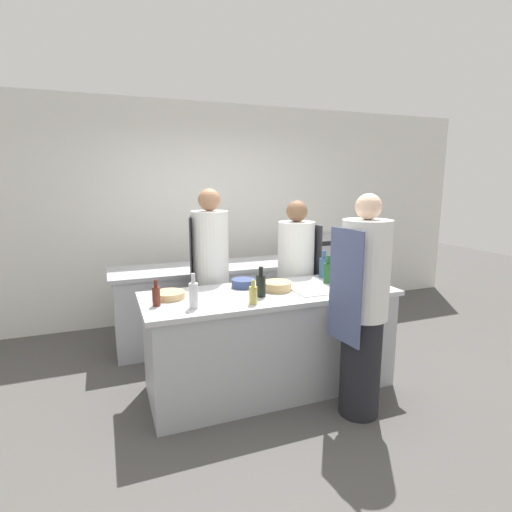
# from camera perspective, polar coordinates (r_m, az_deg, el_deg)

# --- Properties ---
(ground_plane) EXTENTS (16.00, 16.00, 0.00)m
(ground_plane) POSITION_cam_1_polar(r_m,az_deg,el_deg) (3.79, 2.00, -18.06)
(ground_plane) COLOR #4C4947
(wall_back) EXTENTS (8.00, 0.06, 2.80)m
(wall_back) POSITION_cam_1_polar(r_m,az_deg,el_deg) (5.36, -6.89, 6.14)
(wall_back) COLOR silver
(wall_back) RESTS_ON ground_plane
(prep_counter) EXTENTS (2.18, 0.81, 0.88)m
(prep_counter) POSITION_cam_1_polar(r_m,az_deg,el_deg) (3.59, 2.05, -11.86)
(prep_counter) COLOR #A8AAAF
(prep_counter) RESTS_ON ground_plane
(pass_counter) EXTENTS (2.31, 0.67, 0.88)m
(pass_counter) POSITION_cam_1_polar(r_m,az_deg,el_deg) (4.63, -5.69, -6.67)
(pass_counter) COLOR #A8AAAF
(pass_counter) RESTS_ON ground_plane
(oven_range) EXTENTS (0.87, 0.64, 1.05)m
(oven_range) POSITION_cam_1_polar(r_m,az_deg,el_deg) (5.73, 9.33, -2.50)
(oven_range) COLOR #A8AAAF
(oven_range) RESTS_ON ground_plane
(chef_at_prep_near) EXTENTS (0.40, 0.38, 1.73)m
(chef_at_prep_near) POSITION_cam_1_polar(r_m,az_deg,el_deg) (3.16, 15.03, -7.25)
(chef_at_prep_near) COLOR black
(chef_at_prep_near) RESTS_ON ground_plane
(chef_at_stove) EXTENTS (0.40, 0.38, 1.62)m
(chef_at_stove) POSITION_cam_1_polar(r_m,az_deg,el_deg) (4.24, 5.71, -3.19)
(chef_at_stove) COLOR black
(chef_at_stove) RESTS_ON ground_plane
(chef_at_pass_far) EXTENTS (0.40, 0.39, 1.75)m
(chef_at_pass_far) POSITION_cam_1_polar(r_m,az_deg,el_deg) (3.94, -6.52, -3.18)
(chef_at_pass_far) COLOR black
(chef_at_pass_far) RESTS_ON ground_plane
(bottle_olive_oil) EXTENTS (0.08, 0.08, 0.26)m
(bottle_olive_oil) POSITION_cam_1_polar(r_m,az_deg,el_deg) (3.77, 10.23, -2.28)
(bottle_olive_oil) COLOR #19471E
(bottle_olive_oil) RESTS_ON prep_counter
(bottle_vinegar) EXTENTS (0.06, 0.06, 0.20)m
(bottle_vinegar) POSITION_cam_1_polar(r_m,az_deg,el_deg) (3.14, -14.06, -5.50)
(bottle_vinegar) COLOR #5B2319
(bottle_vinegar) RESTS_ON prep_counter
(bottle_wine) EXTENTS (0.08, 0.08, 0.25)m
(bottle_wine) POSITION_cam_1_polar(r_m,az_deg,el_deg) (3.28, 0.70, -4.14)
(bottle_wine) COLOR black
(bottle_wine) RESTS_ON prep_counter
(bottle_cooking_oil) EXTENTS (0.07, 0.07, 0.26)m
(bottle_cooking_oil) POSITION_cam_1_polar(r_m,az_deg,el_deg) (3.02, -8.90, -5.44)
(bottle_cooking_oil) COLOR silver
(bottle_cooking_oil) RESTS_ON prep_counter
(bottle_sauce) EXTENTS (0.09, 0.09, 0.27)m
(bottle_sauce) POSITION_cam_1_polar(r_m,az_deg,el_deg) (3.98, 9.64, -1.52)
(bottle_sauce) COLOR #2D5175
(bottle_sauce) RESTS_ON prep_counter
(bottle_water) EXTENTS (0.06, 0.06, 0.19)m
(bottle_water) POSITION_cam_1_polar(r_m,az_deg,el_deg) (3.09, -0.40, -5.51)
(bottle_water) COLOR #B2A84C
(bottle_water) RESTS_ON prep_counter
(bowl_mixing_large) EXTENTS (0.21, 0.21, 0.07)m
(bowl_mixing_large) POSITION_cam_1_polar(r_m,az_deg,el_deg) (3.58, -1.81, -3.90)
(bowl_mixing_large) COLOR navy
(bowl_mixing_large) RESTS_ON prep_counter
(bowl_prep_small) EXTENTS (0.25, 0.25, 0.05)m
(bowl_prep_small) POSITION_cam_1_polar(r_m,az_deg,el_deg) (3.33, -12.29, -5.46)
(bowl_prep_small) COLOR tan
(bowl_prep_small) RESTS_ON prep_counter
(bowl_ceramic_blue) EXTENTS (0.25, 0.25, 0.08)m
(bowl_ceramic_blue) POSITION_cam_1_polar(r_m,az_deg,el_deg) (3.49, 3.04, -4.29)
(bowl_ceramic_blue) COLOR tan
(bowl_ceramic_blue) RESTS_ON prep_counter
(cup) EXTENTS (0.10, 0.10, 0.08)m
(cup) POSITION_cam_1_polar(r_m,az_deg,el_deg) (4.09, 13.87, -2.30)
(cup) COLOR #B2382D
(cup) RESTS_ON prep_counter
(cutting_board) EXTENTS (0.34, 0.27, 0.01)m
(cutting_board) POSITION_cam_1_polar(r_m,az_deg,el_deg) (3.48, 8.43, -4.98)
(cutting_board) COLOR white
(cutting_board) RESTS_ON prep_counter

